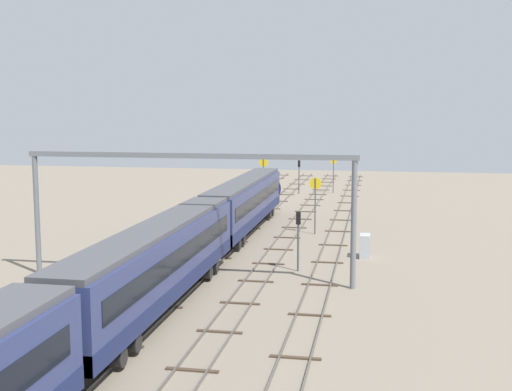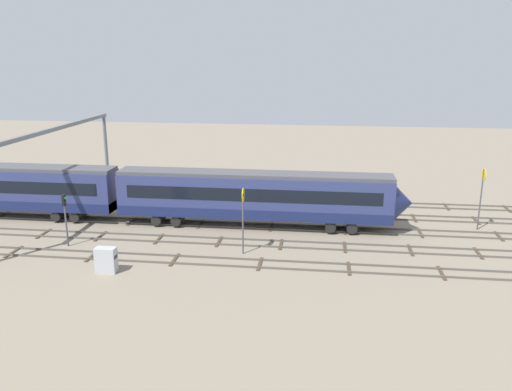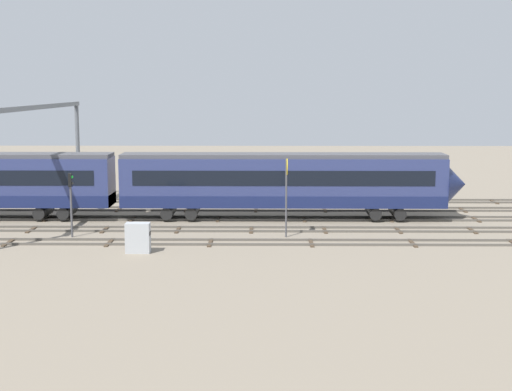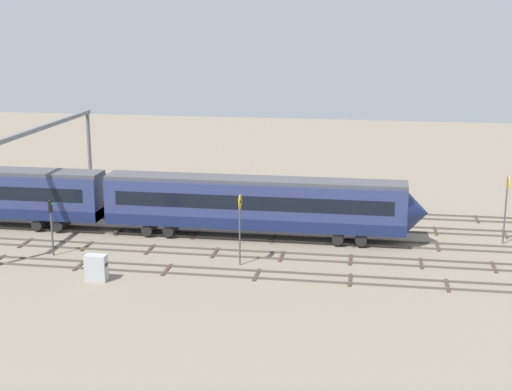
{
  "view_description": "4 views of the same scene",
  "coord_description": "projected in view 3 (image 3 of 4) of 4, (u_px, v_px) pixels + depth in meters",
  "views": [
    {
      "loc": [
        -54.54,
        -12.04,
        11.36
      ],
      "look_at": [
        4.61,
        -1.08,
        3.49
      ],
      "focal_mm": 46.04,
      "sensor_mm": 36.0,
      "label": 1
    },
    {
      "loc": [
        10.68,
        -43.86,
        14.94
      ],
      "look_at": [
        5.04,
        0.2,
        2.84
      ],
      "focal_mm": 36.66,
      "sensor_mm": 36.0,
      "label": 2
    },
    {
      "loc": [
        3.38,
        -54.37,
        9.89
      ],
      "look_at": [
        2.83,
        0.33,
        1.76
      ],
      "focal_mm": 51.61,
      "sensor_mm": 36.0,
      "label": 3
    },
    {
      "loc": [
        14.15,
        -56.39,
        17.75
      ],
      "look_at": [
        5.06,
        -0.28,
        3.63
      ],
      "focal_mm": 52.01,
      "sensor_mm": 36.0,
      "label": 4
    }
  ],
  "objects": [
    {
      "name": "track_with_train",
      "position": [
        218.0,
        218.0,
        55.26
      ],
      "size": [
        122.31,
        2.4,
        0.16
      ],
      "color": "#59544C",
      "rests_on": "ground"
    },
    {
      "name": "track_far_background",
      "position": [
        224.0,
        201.0,
        63.71
      ],
      "size": [
        122.31,
        2.4,
        0.16
      ],
      "color": "#59544C",
      "rests_on": "ground"
    },
    {
      "name": "ground_plane",
      "position": [
        218.0,
        219.0,
        55.27
      ],
      "size": [
        138.31,
        138.31,
        0.0
      ],
      "primitive_type": "plane",
      "color": "gray"
    },
    {
      "name": "signal_light_trackside_departure",
      "position": [
        71.0,
        195.0,
        48.33
      ],
      "size": [
        0.31,
        0.32,
        4.27
      ],
      "color": "#4C4C51",
      "rests_on": "ground"
    },
    {
      "name": "track_second_far",
      "position": [
        222.0,
        209.0,
        59.48
      ],
      "size": [
        122.31,
        2.4,
        0.16
      ],
      "color": "#59544C",
      "rests_on": "ground"
    },
    {
      "name": "track_near_foreground",
      "position": [
        210.0,
        242.0,
        46.8
      ],
      "size": [
        122.31,
        2.4,
        0.16
      ],
      "color": "#59544C",
      "rests_on": "ground"
    },
    {
      "name": "relay_cabinet",
      "position": [
        138.0,
        238.0,
        44.03
      ],
      "size": [
        1.47,
        0.77,
        1.82
      ],
      "color": "#B2B7BC",
      "rests_on": "ground"
    },
    {
      "name": "overhead_gantry",
      "position": [
        40.0,
        130.0,
        54.61
      ],
      "size": [
        0.4,
        22.33,
        8.57
      ],
      "color": "slate",
      "rests_on": "ground"
    },
    {
      "name": "track_second_near",
      "position": [
        215.0,
        229.0,
        51.03
      ],
      "size": [
        122.31,
        2.4,
        0.16
      ],
      "color": "#59544C",
      "rests_on": "ground"
    },
    {
      "name": "speed_sign_far_trackside",
      "position": [
        287.0,
        185.0,
        48.22
      ],
      "size": [
        0.14,
        1.07,
        5.23
      ],
      "color": "#4C4C51",
      "rests_on": "ground"
    }
  ]
}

